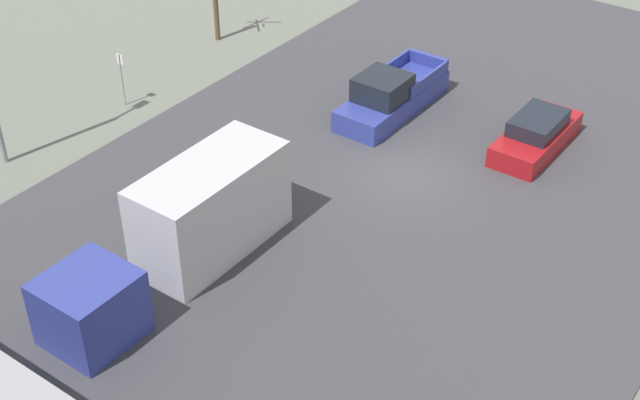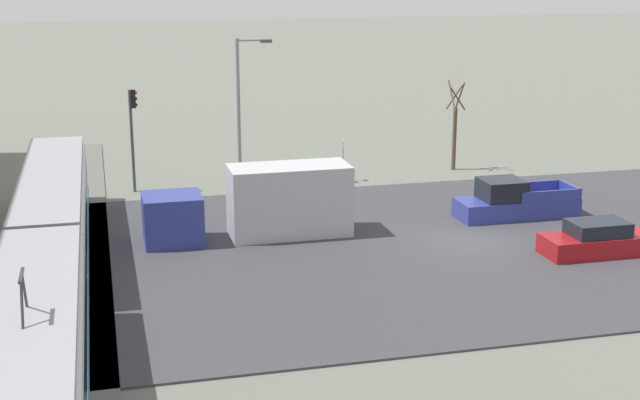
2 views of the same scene
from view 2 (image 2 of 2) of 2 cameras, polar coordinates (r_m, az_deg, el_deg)
The scene contains 11 objects.
ground_plane at distance 39.37m, azimuth 9.35°, elevation -2.71°, with size 320.00×320.00×0.00m, color #60665B.
road_surface at distance 39.36m, azimuth 9.35°, elevation -2.65°, with size 21.02×39.45×0.08m.
rail_bed at distance 36.34m, azimuth -16.69°, elevation -4.59°, with size 52.11×4.40×0.22m.
light_rail_tram at distance 31.65m, azimuth -17.18°, elevation -4.48°, with size 32.28×2.74×4.35m.
box_truck at distance 39.18m, azimuth -3.75°, elevation -0.30°, with size 2.35×9.04×3.13m.
pickup_truck at distance 43.31m, azimuth 12.32°, elevation -0.15°, with size 2.02×5.79×1.87m.
sedan_car_0 at distance 38.72m, azimuth 17.30°, elevation -2.48°, with size 1.84×4.58×1.41m.
traffic_light_pole at distance 47.74m, azimuth -11.89°, elevation 4.62°, with size 0.28×0.47×5.44m.
street_tree at distance 52.69m, azimuth 8.61°, elevation 4.47°, with size 1.23×1.02×5.23m.
street_lamp_near_crossing at distance 48.21m, azimuth -5.00°, elevation 6.30°, with size 0.36×1.95×7.97m.
no_parking_sign at distance 49.56m, azimuth 1.50°, elevation 2.82°, with size 0.32×0.08×2.29m.
Camera 2 is at (-34.32, 15.26, 11.80)m, focal length 50.00 mm.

